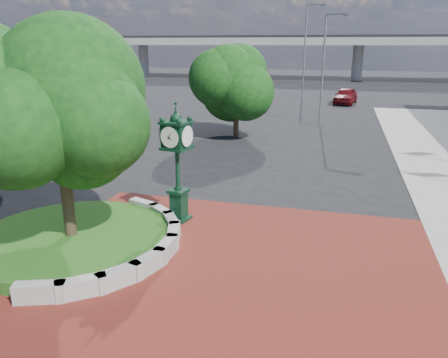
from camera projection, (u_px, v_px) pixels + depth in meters
ground at (225, 265)px, 12.61m from camera, size 200.00×200.00×0.00m
plaza at (215, 282)px, 11.69m from camera, size 12.00×12.00×0.04m
planter_wall at (138, 246)px, 13.20m from camera, size 2.96×6.77×0.54m
grass_bed at (72, 240)px, 13.79m from camera, size 6.10×6.10×0.40m
overpass at (328, 41)px, 75.29m from camera, size 90.00×12.00×7.50m
tree_planter at (60, 130)px, 12.75m from camera, size 5.20×5.20×6.33m
tree_street at (236, 89)px, 29.24m from camera, size 4.40×4.40×5.45m
post_clock at (177, 159)px, 15.15m from camera, size 1.01×1.01×4.21m
parked_car at (346, 96)px, 46.24m from camera, size 2.76×5.23×1.70m
street_lamp_near at (326, 61)px, 33.70m from camera, size 1.80×0.76×8.29m
street_lamp_far at (307, 45)px, 48.92m from camera, size 2.25×0.84×10.26m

